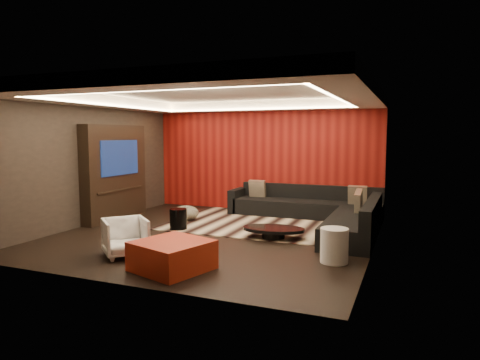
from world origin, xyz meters
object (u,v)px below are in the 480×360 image
at_px(sectional_sofa, 321,212).
at_px(coffee_table, 273,233).
at_px(armchair, 125,237).
at_px(white_side_table, 334,245).
at_px(orange_ottoman, 172,255).
at_px(drum_stool, 178,219).

bearing_deg(sectional_sofa, coffee_table, -108.32).
height_order(armchair, sectional_sofa, sectional_sofa).
bearing_deg(armchair, white_side_table, -32.33).
height_order(coffee_table, sectional_sofa, sectional_sofa).
height_order(orange_ottoman, sectional_sofa, sectional_sofa).
height_order(white_side_table, orange_ottoman, white_side_table).
xyz_separation_m(drum_stool, white_side_table, (3.41, -1.10, 0.04)).
bearing_deg(sectional_sofa, drum_stool, -147.10).
relative_size(orange_ottoman, sectional_sofa, 0.26).
relative_size(white_side_table, armchair, 0.79).
distance_m(coffee_table, orange_ottoman, 2.49).
distance_m(white_side_table, orange_ottoman, 2.48).
bearing_deg(drum_stool, orange_ottoman, -61.64).
bearing_deg(drum_stool, armchair, -84.79).
height_order(white_side_table, sectional_sofa, sectional_sofa).
xyz_separation_m(orange_ottoman, sectional_sofa, (1.37, 4.06, 0.05)).
distance_m(drum_stool, sectional_sofa, 3.15).
xyz_separation_m(drum_stool, orange_ottoman, (1.27, -2.35, -0.02)).
relative_size(drum_stool, orange_ottoman, 0.44).
distance_m(coffee_table, drum_stool, 2.08).
bearing_deg(orange_ottoman, armchair, 162.48).
xyz_separation_m(white_side_table, sectional_sofa, (-0.77, 2.81, -0.01)).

